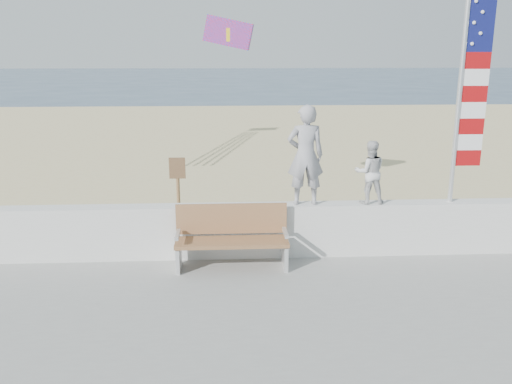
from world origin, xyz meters
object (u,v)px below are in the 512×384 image
bench (232,236)px  flag (468,88)px  adult (305,155)px  child (370,172)px

bench → flag: flag is taller
adult → child: 1.13m
bench → flag: size_ratio=0.51×
child → adult: bearing=0.8°
child → flag: flag is taller
child → bench: child is taller
bench → flag: (3.85, 0.45, 2.30)m
adult → flag: size_ratio=0.47×
flag → child: bearing=180.0°
child → bench: bearing=11.9°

